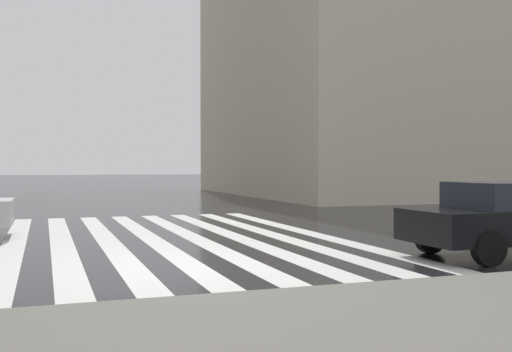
# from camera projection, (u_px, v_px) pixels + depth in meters

# --- Properties ---
(ground_plane) EXTENTS (220.00, 220.00, 0.00)m
(ground_plane) POSITION_uv_depth(u_px,v_px,m) (187.00, 265.00, 10.33)
(ground_plane) COLOR black
(zebra_crossing) EXTENTS (13.00, 7.50, 0.01)m
(zebra_crossing) POSITION_uv_depth(u_px,v_px,m) (172.00, 238.00, 14.28)
(zebra_crossing) COLOR silver
(zebra_crossing) RESTS_ON ground_plane
(haussmann_block_corner) EXTENTS (19.82, 23.65, 22.33)m
(haussmann_block_corner) POSITION_uv_depth(u_px,v_px,m) (420.00, 21.00, 38.03)
(haussmann_block_corner) COLOR beige
(haussmann_block_corner) RESTS_ON ground_plane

